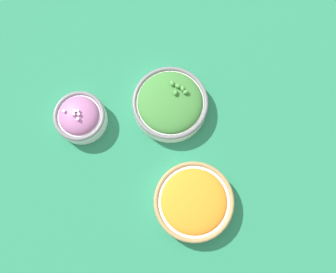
# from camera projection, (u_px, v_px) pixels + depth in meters

# --- Properties ---
(ground_plane) EXTENTS (3.00, 3.00, 0.00)m
(ground_plane) POSITION_uv_depth(u_px,v_px,m) (168.00, 139.00, 1.05)
(ground_plane) COLOR #23704C
(bowl_broccoli) EXTENTS (0.21, 0.21, 0.08)m
(bowl_broccoli) POSITION_uv_depth(u_px,v_px,m) (170.00, 103.00, 1.04)
(bowl_broccoli) COLOR silver
(bowl_broccoli) RESTS_ON ground_plane
(bowl_carrots) EXTENTS (0.21, 0.21, 0.06)m
(bowl_carrots) POSITION_uv_depth(u_px,v_px,m) (194.00, 202.00, 0.98)
(bowl_carrots) COLOR silver
(bowl_carrots) RESTS_ON ground_plane
(bowl_red_onion) EXTENTS (0.14, 0.14, 0.08)m
(bowl_red_onion) POSITION_uv_depth(u_px,v_px,m) (80.00, 117.00, 1.03)
(bowl_red_onion) COLOR white
(bowl_red_onion) RESTS_ON ground_plane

